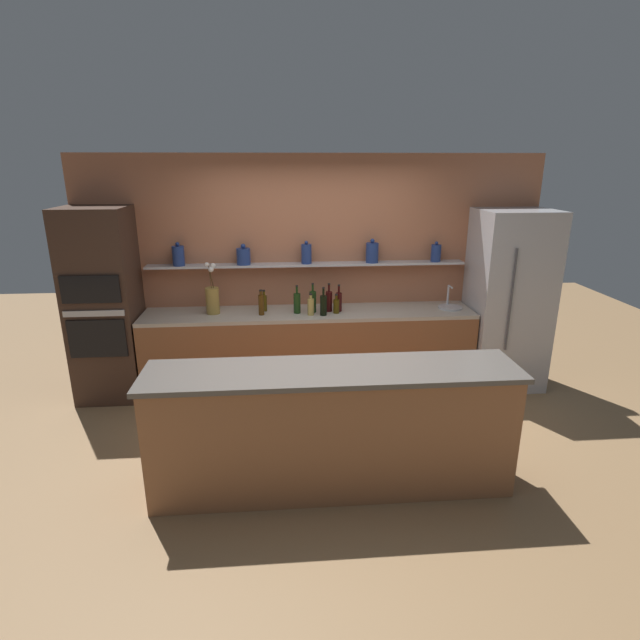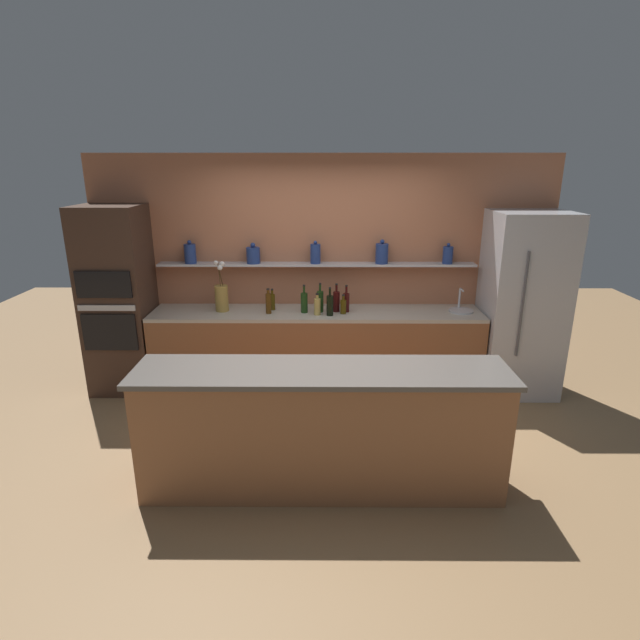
# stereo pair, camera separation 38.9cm
# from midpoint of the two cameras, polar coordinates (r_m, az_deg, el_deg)

# --- Properties ---
(ground_plane) EXTENTS (12.00, 12.00, 0.00)m
(ground_plane) POSITION_cam_midpoint_polar(r_m,az_deg,el_deg) (4.78, 2.62, -14.04)
(ground_plane) COLOR olive
(back_wall_unit) EXTENTS (5.20, 0.28, 2.60)m
(back_wall_unit) POSITION_cam_midpoint_polar(r_m,az_deg,el_deg) (5.79, 2.18, 5.63)
(back_wall_unit) COLOR #A86647
(back_wall_unit) RESTS_ON ground_plane
(back_counter_unit) EXTENTS (3.66, 0.62, 0.92)m
(back_counter_unit) POSITION_cam_midpoint_polar(r_m,az_deg,el_deg) (5.69, 1.56, -3.47)
(back_counter_unit) COLOR brown
(back_counter_unit) RESTS_ON ground_plane
(island_counter) EXTENTS (2.86, 0.61, 1.02)m
(island_counter) POSITION_cam_midpoint_polar(r_m,az_deg,el_deg) (3.99, 3.06, -12.41)
(island_counter) COLOR #99603D
(island_counter) RESTS_ON ground_plane
(refrigerator) EXTENTS (0.81, 0.73, 2.02)m
(refrigerator) POSITION_cam_midpoint_polar(r_m,az_deg,el_deg) (5.97, 23.85, 1.56)
(refrigerator) COLOR #B7B7BC
(refrigerator) RESTS_ON ground_plane
(oven_tower) EXTENTS (0.68, 0.64, 2.08)m
(oven_tower) POSITION_cam_midpoint_polar(r_m,az_deg,el_deg) (5.88, -20.31, 2.04)
(oven_tower) COLOR #3D281E
(oven_tower) RESTS_ON ground_plane
(flower_vase) EXTENTS (0.15, 0.15, 0.58)m
(flower_vase) POSITION_cam_midpoint_polar(r_m,az_deg,el_deg) (5.58, -9.25, 2.70)
(flower_vase) COLOR olive
(flower_vase) RESTS_ON back_counter_unit
(sink_fixture) EXTENTS (0.27, 0.27, 0.25)m
(sink_fixture) POSITION_cam_midpoint_polar(r_m,az_deg,el_deg) (5.80, 17.66, 1.17)
(sink_fixture) COLOR #B7B7BC
(sink_fixture) RESTS_ON back_counter_unit
(bottle_wine_0) EXTENTS (0.07, 0.07, 0.32)m
(bottle_wine_0) POSITION_cam_midpoint_polar(r_m,az_deg,el_deg) (5.51, 3.91, 2.14)
(bottle_wine_0) COLOR #380C0C
(bottle_wine_0) RESTS_ON back_counter_unit
(bottle_spirit_1) EXTENTS (0.06, 0.06, 0.28)m
(bottle_spirit_1) POSITION_cam_midpoint_polar(r_m,az_deg,el_deg) (5.44, -3.89, 1.94)
(bottle_spirit_1) COLOR #4C2D0C
(bottle_spirit_1) RESTS_ON back_counter_unit
(bottle_oil_2) EXTENTS (0.06, 0.06, 0.24)m
(bottle_oil_2) POSITION_cam_midpoint_polar(r_m,az_deg,el_deg) (5.58, -3.49, 2.12)
(bottle_oil_2) COLOR #47380A
(bottle_oil_2) RESTS_ON back_counter_unit
(bottle_spirit_3) EXTENTS (0.07, 0.07, 0.24)m
(bottle_spirit_3) POSITION_cam_midpoint_polar(r_m,az_deg,el_deg) (5.39, 1.75, 1.57)
(bottle_spirit_3) COLOR tan
(bottle_spirit_3) RESTS_ON back_counter_unit
(bottle_wine_4) EXTENTS (0.07, 0.07, 0.30)m
(bottle_wine_4) POSITION_cam_midpoint_polar(r_m,az_deg,el_deg) (5.52, 5.04, 2.05)
(bottle_wine_4) COLOR #380C0C
(bottle_wine_4) RESTS_ON back_counter_unit
(bottle_wine_5) EXTENTS (0.07, 0.07, 0.33)m
(bottle_wine_5) POSITION_cam_midpoint_polar(r_m,az_deg,el_deg) (5.49, 2.04, 2.15)
(bottle_wine_5) COLOR #193814
(bottle_wine_5) RESTS_ON back_counter_unit
(bottle_oil_6) EXTENTS (0.07, 0.07, 0.22)m
(bottle_oil_6) POSITION_cam_midpoint_polar(r_m,az_deg,el_deg) (5.45, 4.71, 1.55)
(bottle_oil_6) COLOR #47380A
(bottle_oil_6) RESTS_ON back_counter_unit
(bottle_wine_7) EXTENTS (0.08, 0.08, 0.31)m
(bottle_wine_7) POSITION_cam_midpoint_polar(r_m,az_deg,el_deg) (5.47, 0.21, 2.01)
(bottle_wine_7) COLOR #193814
(bottle_wine_7) RESTS_ON back_counter_unit
(bottle_wine_8) EXTENTS (0.07, 0.07, 0.31)m
(bottle_wine_8) POSITION_cam_midpoint_polar(r_m,az_deg,el_deg) (5.37, 3.21, 1.70)
(bottle_wine_8) COLOR black
(bottle_wine_8) RESTS_ON back_counter_unit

